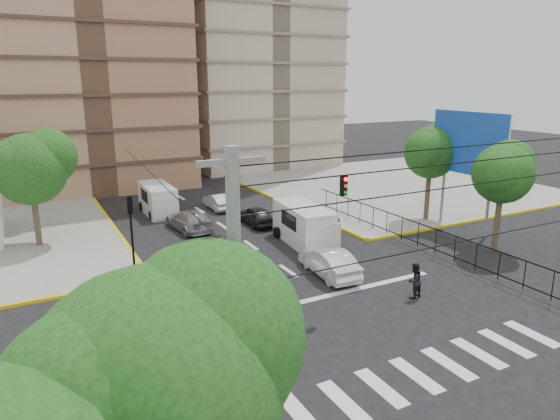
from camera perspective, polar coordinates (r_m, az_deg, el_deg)
ground at (r=24.09m, az=6.83°, el=-10.82°), size 160.00×160.00×0.00m
sidewalk_ne at (r=50.90m, az=12.61°, el=2.78°), size 26.00×26.00×0.15m
crosswalk_stripes at (r=20.09m, az=17.04°, el=-17.00°), size 12.00×2.40×0.01m
stop_line at (r=24.98m, az=5.25°, el=-9.79°), size 13.00×0.40×0.01m
park_fence at (r=32.67m, az=15.40°, el=-4.26°), size 0.10×22.50×1.66m
billboard at (r=36.24m, az=20.78°, el=6.92°), size 0.36×6.20×8.10m
tree_sw_near at (r=9.42m, az=-13.78°, el=-18.50°), size 5.63×4.60×7.57m
tree_park_a at (r=32.82m, az=24.21°, el=4.10°), size 4.41×3.60×6.83m
tree_park_c at (r=38.10m, az=16.94°, el=6.57°), size 4.65×3.80×7.25m
tree_tudor at (r=34.13m, az=-26.55°, el=4.56°), size 5.39×4.40×7.43m
traffic_light_nw at (r=26.96m, az=-16.67°, el=-1.46°), size 0.28×0.22×4.40m
traffic_light_hanging at (r=20.60m, az=10.55°, el=2.02°), size 18.00×9.12×0.92m
utility_pole_sw at (r=10.97m, az=-4.97°, el=-16.01°), size 1.40×0.28×9.00m
van_right_lane at (r=32.02m, az=2.95°, el=-1.87°), size 2.67×5.65×2.46m
van_left_lane at (r=40.16m, az=-13.71°, el=1.06°), size 2.15×5.14×2.30m
car_silver_front_left at (r=23.72m, az=-2.45°, el=-9.26°), size 1.72×4.17×1.42m
car_white_front_right at (r=27.23m, az=5.62°, el=-5.96°), size 1.97×4.67×1.50m
car_grey_mid_left at (r=29.79m, az=-6.75°, el=-4.25°), size 2.64×5.17×1.40m
car_silver_rear_left at (r=35.61m, az=-10.33°, el=-1.17°), size 2.48×5.12×1.44m
car_darkgrey_mid_right at (r=36.41m, az=-2.76°, el=-0.63°), size 1.65×4.05×1.38m
car_white_rear_right at (r=41.04m, az=-7.11°, el=0.97°), size 1.38×3.90×1.28m
pedestrian_crosswalk at (r=25.25m, az=15.08°, el=-7.79°), size 0.98×0.82×1.78m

